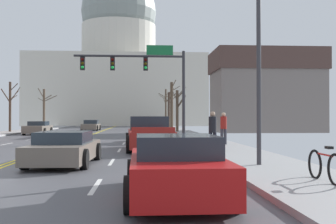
{
  "coord_description": "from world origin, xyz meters",
  "views": [
    {
      "loc": [
        4.55,
        -12.94,
        1.61
      ],
      "look_at": [
        7.43,
        30.83,
        2.16
      ],
      "focal_mm": 43.93,
      "sensor_mm": 36.0,
      "label": 1
    }
  ],
  "objects": [
    {
      "name": "bicycle_parked",
      "position": [
        8.74,
        -3.82,
        0.49
      ],
      "size": [
        0.12,
        1.77,
        0.85
      ],
      "color": "black",
      "rests_on": "ground"
    },
    {
      "name": "sedan_oncoming_00",
      "position": [
        -5.06,
        26.09,
        0.58
      ],
      "size": [
        2.05,
        4.3,
        1.23
      ],
      "color": "#6B6056",
      "rests_on": "ground"
    },
    {
      "name": "flank_building_02",
      "position": [
        18.17,
        31.22,
        4.49
      ],
      "size": [
        11.57,
        7.26,
        8.85
      ],
      "color": "slate",
      "rests_on": "ground"
    },
    {
      "name": "pedestrian_01",
      "position": [
        9.0,
        8.99,
        1.1
      ],
      "size": [
        0.35,
        0.34,
        1.73
      ],
      "color": "#33333D",
      "rests_on": "ground"
    },
    {
      "name": "sedan_near_00",
      "position": [
        5.07,
        13.11,
        0.56
      ],
      "size": [
        2.16,
        4.49,
        1.19
      ],
      "color": "#B71414",
      "rests_on": "ground"
    },
    {
      "name": "sedan_near_02",
      "position": [
        1.96,
        1.22,
        0.54
      ],
      "size": [
        2.15,
        4.59,
        1.12
      ],
      "color": "#6B6056",
      "rests_on": "ground"
    },
    {
      "name": "capitol_building",
      "position": [
        0.0,
        71.34,
        11.76
      ],
      "size": [
        33.63,
        21.25,
        33.12
      ],
      "color": "beige",
      "rests_on": "ground"
    },
    {
      "name": "bare_tree_06",
      "position": [
        8.56,
        53.44,
        3.38
      ],
      "size": [
        2.64,
        2.48,
        6.19
      ],
      "color": "#4C3D2D",
      "rests_on": "ground"
    },
    {
      "name": "bare_tree_05",
      "position": [
        -8.87,
        30.13,
        2.9
      ],
      "size": [
        2.24,
        1.93,
        5.1
      ],
      "color": "#423328",
      "rests_on": "ground"
    },
    {
      "name": "bare_tree_02",
      "position": [
        8.34,
        29.39,
        2.51
      ],
      "size": [
        1.51,
        2.06,
        4.53
      ],
      "color": "#4C3D2D",
      "rests_on": "ground"
    },
    {
      "name": "sedan_oncoming_01",
      "position": [
        -1.59,
        38.06,
        0.6
      ],
      "size": [
        2.09,
        4.7,
        1.27
      ],
      "color": "#6B6056",
      "rests_on": "ground"
    },
    {
      "name": "pickup_truck_near_01",
      "position": [
        4.96,
        7.16,
        0.73
      ],
      "size": [
        2.45,
        5.49,
        1.65
      ],
      "color": "maroon",
      "rests_on": "ground"
    },
    {
      "name": "bare_tree_00",
      "position": [
        8.62,
        46.79,
        2.87
      ],
      "size": [
        1.82,
        1.93,
        5.88
      ],
      "color": "#423328",
      "rests_on": "ground"
    },
    {
      "name": "bare_tree_04",
      "position": [
        8.6,
        41.29,
        3.33
      ],
      "size": [
        2.1,
        1.81,
        6.38
      ],
      "color": "#4C3D2D",
      "rests_on": "ground"
    },
    {
      "name": "signal_gantry",
      "position": [
        4.75,
        16.33,
        4.91
      ],
      "size": [
        7.91,
        0.41,
        6.62
      ],
      "color": "#28282D",
      "rests_on": "ground"
    },
    {
      "name": "pedestrian_00",
      "position": [
        7.67,
        4.81,
        1.09
      ],
      "size": [
        0.35,
        0.34,
        1.72
      ],
      "color": "black",
      "rests_on": "ground"
    },
    {
      "name": "sedan_near_03",
      "position": [
        5.24,
        -4.79,
        0.59
      ],
      "size": [
        2.0,
        4.28,
        1.26
      ],
      "color": "#B71414",
      "rests_on": "ground"
    },
    {
      "name": "bare_tree_01",
      "position": [
        -8.8,
        44.67,
        2.99
      ],
      "size": [
        2.32,
        1.85,
        5.41
      ],
      "color": "brown",
      "rests_on": "ground"
    }
  ]
}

